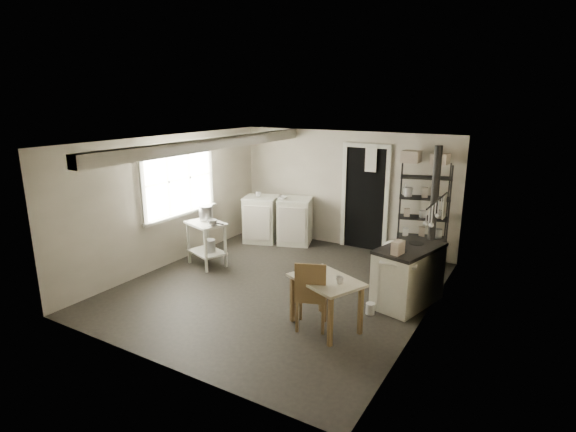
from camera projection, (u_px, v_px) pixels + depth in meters
The scene contains 31 objects.
floor at pixel (278, 287), 7.14m from camera, with size 5.00×5.00×0.00m, color black.
ceiling at pixel (278, 141), 6.55m from camera, with size 5.00×5.00×0.00m, color white.
wall_back at pixel (344, 189), 8.93m from camera, with size 4.50×0.02×2.30m, color #BBB3A0.
wall_front at pixel (154, 269), 4.76m from camera, with size 4.50×0.02×2.30m, color #BBB3A0.
wall_left at pixel (170, 201), 7.95m from camera, with size 0.02×5.00×2.30m, color #BBB3A0.
wall_right at pixel (427, 240), 5.74m from camera, with size 0.02×5.00×2.30m, color #BBB3A0.
window at pixel (178, 179), 8.01m from camera, with size 0.12×1.76×1.28m, color silver, non-canonical shape.
doorway at pixel (365, 199), 8.72m from camera, with size 0.96×0.10×2.08m, color silver, non-canonical shape.
ceiling_beam at pixel (214, 144), 7.17m from camera, with size 0.18×5.00×0.18m, color silver, non-canonical shape.
wallpaper_panel at pixel (427, 240), 5.74m from camera, with size 0.01×5.00×2.30m, color beige, non-canonical shape.
utensil_rail at pixel (436, 200), 6.17m from camera, with size 0.06×1.20×0.44m, color #A7A6A9, non-canonical shape.
prep_table at pixel (207, 244), 7.98m from camera, with size 0.69×0.50×0.79m, color silver, non-canonical shape.
stockpot at pixel (206, 213), 7.95m from camera, with size 0.24×0.24×0.25m, color #A7A6A9.
saucepan at pixel (213, 222), 7.67m from camera, with size 0.16×0.16×0.09m, color #A7A6A9.
bucket at pixel (210, 246), 7.92m from camera, with size 0.20×0.20×0.22m, color #A7A6A9.
base_cabinets at pixel (278, 221), 9.26m from camera, with size 1.44×0.62×0.95m, color beige, non-canonical shape.
mixing_bowl at pixel (282, 199), 9.02m from camera, with size 0.25×0.25×0.06m, color silver.
counter_cup at pixel (258, 196), 9.22m from camera, with size 0.12×0.12×0.09m, color silver.
shelf_rack at pixel (423, 212), 7.97m from camera, with size 0.86×0.34×1.82m, color black, non-canonical shape.
shelf_jar at pixel (405, 186), 8.06m from camera, with size 0.09×0.09×0.20m, color silver.
storage_box_a at pixel (412, 151), 7.79m from camera, with size 0.30×0.26×0.21m, color #BEAD99.
storage_box_b at pixel (441, 154), 7.62m from camera, with size 0.28×0.26×0.18m, color #BEAD99.
stove at pixel (408, 275), 6.47m from camera, with size 0.61×1.10×0.86m, color beige, non-canonical shape.
stovepipe at pixel (435, 193), 6.41m from camera, with size 0.11×0.11×1.45m, color black, non-canonical shape.
side_ledge at pixel (397, 285), 6.13m from camera, with size 0.50×0.27×0.77m, color silver, non-canonical shape.
oats_box at pixel (398, 244), 6.03m from camera, with size 0.11×0.19×0.28m, color #BEAD99.
work_table at pixel (326, 301), 5.79m from camera, with size 0.90×0.63×0.68m, color beige, non-canonical shape.
table_cup at pixel (340, 274), 5.53m from camera, with size 0.10×0.10×0.09m, color silver.
chair at pixel (312, 292), 5.78m from camera, with size 0.39×0.41×0.95m, color brown, non-canonical shape.
flour_sack at pixel (392, 254), 7.92m from camera, with size 0.41×0.35×0.49m, color white.
floor_crock at pixel (370, 309), 6.23m from camera, with size 0.13×0.13×0.16m, color silver.
Camera 1 is at (3.49, -5.62, 2.91)m, focal length 28.00 mm.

